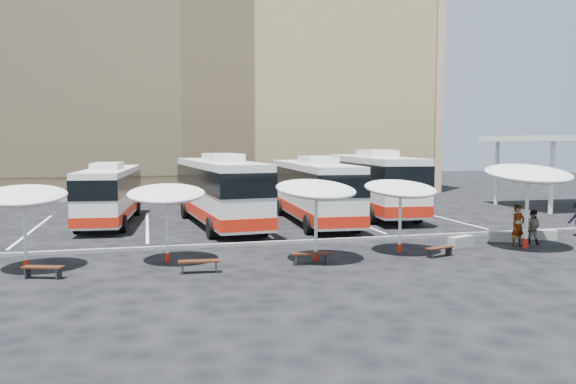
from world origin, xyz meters
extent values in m
plane|color=black|center=(0.00, 0.00, 0.00)|extent=(120.00, 120.00, 0.00)
cube|color=tan|center=(0.00, 32.00, 12.50)|extent=(42.00, 18.00, 25.00)
cube|color=tan|center=(0.00, 22.90, 12.00)|extent=(40.00, 0.30, 20.00)
cube|color=silver|center=(24.00, 10.00, 5.00)|extent=(10.00, 8.00, 0.40)
cylinder|color=silver|center=(20.00, 7.00, 2.40)|extent=(0.30, 0.30, 4.80)
cylinder|color=silver|center=(20.00, 13.00, 2.40)|extent=(0.30, 0.30, 4.80)
cube|color=black|center=(0.00, 0.50, 0.07)|extent=(34.00, 0.25, 0.15)
cube|color=white|center=(-12.00, 8.00, 0.01)|extent=(0.15, 12.00, 0.01)
cube|color=white|center=(-6.00, 8.00, 0.01)|extent=(0.15, 12.00, 0.01)
cube|color=white|center=(0.00, 8.00, 0.01)|extent=(0.15, 12.00, 0.01)
cube|color=white|center=(6.00, 8.00, 0.01)|extent=(0.15, 12.00, 0.01)
cube|color=white|center=(12.00, 8.00, 0.01)|extent=(0.15, 12.00, 0.01)
cube|color=silver|center=(-8.05, 9.66, 1.81)|extent=(3.30, 11.31, 2.79)
cube|color=black|center=(-8.05, 9.66, 2.37)|extent=(3.36, 11.37, 1.02)
cube|color=red|center=(-8.05, 9.66, 0.79)|extent=(3.36, 11.37, 0.51)
cube|color=red|center=(-7.55, 15.21, 1.11)|extent=(2.39, 0.40, 1.30)
cube|color=silver|center=(-8.13, 8.73, 3.39)|extent=(1.73, 2.91, 0.37)
cylinder|color=black|center=(-8.92, 13.00, 0.46)|extent=(0.41, 0.95, 0.93)
cylinder|color=black|center=(-6.60, 12.79, 0.46)|extent=(0.41, 0.95, 0.93)
cylinder|color=black|center=(-9.53, 6.06, 0.46)|extent=(0.41, 0.95, 0.93)
cylinder|color=black|center=(-7.22, 5.85, 0.46)|extent=(0.41, 0.95, 0.93)
cube|color=silver|center=(-2.01, 7.10, 2.09)|extent=(3.85, 13.03, 3.21)
cube|color=black|center=(-2.01, 7.10, 2.73)|extent=(3.92, 13.10, 1.18)
cube|color=red|center=(-2.01, 7.10, 0.91)|extent=(3.92, 13.10, 0.59)
cube|color=red|center=(-2.61, 13.49, 1.28)|extent=(2.75, 0.47, 1.50)
cube|color=silver|center=(-1.91, 6.03, 3.90)|extent=(2.00, 3.35, 0.43)
cylinder|color=black|center=(-3.69, 10.70, 0.53)|extent=(0.47, 1.10, 1.07)
cylinder|color=black|center=(-1.03, 10.95, 0.53)|extent=(0.47, 1.10, 1.07)
cylinder|color=black|center=(-2.95, 2.71, 0.53)|extent=(0.47, 1.10, 1.07)
cylinder|color=black|center=(-0.29, 2.96, 0.53)|extent=(0.47, 1.10, 1.07)
cube|color=silver|center=(3.50, 6.84, 2.00)|extent=(3.13, 12.38, 3.07)
cube|color=black|center=(3.50, 6.84, 2.61)|extent=(3.19, 12.45, 1.13)
cube|color=red|center=(3.50, 6.84, 0.87)|extent=(3.19, 12.45, 0.56)
cube|color=red|center=(3.79, 12.98, 1.23)|extent=(2.63, 0.33, 1.43)
cube|color=silver|center=(3.45, 5.82, 3.73)|extent=(1.78, 3.14, 0.41)
cylinder|color=black|center=(2.39, 10.48, 0.51)|extent=(0.41, 1.04, 1.02)
cylinder|color=black|center=(4.95, 10.36, 0.51)|extent=(0.41, 1.04, 1.02)
cylinder|color=black|center=(2.03, 2.81, 0.51)|extent=(0.41, 1.04, 1.02)
cylinder|color=black|center=(4.59, 2.69, 0.51)|extent=(0.41, 1.04, 1.02)
cube|color=silver|center=(8.34, 9.74, 2.16)|extent=(3.79, 13.45, 3.32)
cube|color=black|center=(8.34, 9.74, 2.82)|extent=(3.86, 13.53, 1.22)
cube|color=red|center=(8.34, 9.74, 0.94)|extent=(3.86, 13.53, 0.61)
cube|color=red|center=(8.85, 16.36, 1.33)|extent=(2.84, 0.44, 1.55)
cube|color=silver|center=(8.25, 8.64, 4.04)|extent=(2.02, 3.45, 0.44)
cylinder|color=black|center=(7.26, 13.71, 0.55)|extent=(0.47, 1.13, 1.11)
cylinder|color=black|center=(10.02, 13.49, 0.55)|extent=(0.47, 1.13, 1.11)
cylinder|color=black|center=(6.62, 5.43, 0.55)|extent=(0.47, 1.13, 1.11)
cylinder|color=black|center=(9.38, 5.22, 0.55)|extent=(0.47, 1.13, 1.11)
cylinder|color=silver|center=(-10.38, -2.30, 1.36)|extent=(0.13, 0.13, 2.72)
cylinder|color=red|center=(-10.38, -2.30, 0.18)|extent=(0.21, 0.21, 0.36)
ellipsoid|color=silver|center=(-10.38, -2.30, 2.77)|extent=(3.24, 3.28, 0.93)
cylinder|color=silver|center=(-5.24, -2.23, 1.34)|extent=(0.14, 0.14, 2.67)
cylinder|color=red|center=(-5.24, -2.23, 0.18)|extent=(0.21, 0.21, 0.36)
ellipsoid|color=silver|center=(-5.24, -2.23, 2.71)|extent=(3.29, 3.33, 0.91)
cylinder|color=silver|center=(0.51, -3.47, 1.41)|extent=(0.16, 0.16, 2.82)
cylinder|color=red|center=(0.51, -3.47, 0.19)|extent=(0.25, 0.25, 0.38)
ellipsoid|color=silver|center=(0.51, -3.47, 2.87)|extent=(3.82, 3.85, 0.97)
cylinder|color=silver|center=(4.51, -2.70, 1.35)|extent=(0.14, 0.14, 2.71)
cylinder|color=red|center=(4.51, -2.70, 0.18)|extent=(0.22, 0.22, 0.36)
ellipsoid|color=silver|center=(4.51, -2.70, 2.75)|extent=(3.37, 3.41, 0.93)
cylinder|color=silver|center=(10.41, -3.17, 1.64)|extent=(0.17, 0.17, 3.28)
cylinder|color=red|center=(10.41, -3.17, 0.22)|extent=(0.26, 0.26, 0.44)
ellipsoid|color=silver|center=(10.41, -3.17, 3.34)|extent=(4.06, 4.10, 1.12)
cube|color=black|center=(-9.53, -3.97, 0.40)|extent=(1.45, 0.80, 0.06)
cube|color=black|center=(-10.06, -3.79, 0.19)|extent=(0.17, 0.36, 0.38)
cube|color=black|center=(-9.00, -4.15, 0.19)|extent=(0.17, 0.36, 0.38)
cube|color=black|center=(-4.19, -4.45, 0.43)|extent=(1.53, 0.54, 0.06)
cube|color=black|center=(-4.79, -4.39, 0.20)|extent=(0.10, 0.38, 0.40)
cube|color=black|center=(-3.60, -4.50, 0.20)|extent=(0.10, 0.38, 0.40)
cube|color=black|center=(0.13, -4.06, 0.43)|extent=(1.55, 0.60, 0.06)
cube|color=black|center=(-0.47, -3.98, 0.20)|extent=(0.11, 0.39, 0.40)
cube|color=black|center=(0.73, -4.15, 0.20)|extent=(0.11, 0.39, 0.40)
cube|color=black|center=(5.71, -3.96, 0.38)|extent=(1.37, 0.73, 0.05)
cube|color=black|center=(5.21, -4.12, 0.18)|extent=(0.15, 0.34, 0.35)
cube|color=black|center=(6.22, -3.80, 0.18)|extent=(0.15, 0.34, 0.35)
cube|color=gray|center=(7.75, -2.21, 0.24)|extent=(1.37, 0.85, 0.49)
cube|color=gray|center=(10.47, -1.47, 0.24)|extent=(1.33, 0.87, 0.48)
cube|color=gray|center=(12.70, -1.41, 0.23)|extent=(1.31, 0.86, 0.47)
imported|color=black|center=(10.29, -2.75, 0.96)|extent=(0.76, 0.56, 1.92)
imported|color=black|center=(11.43, -2.31, 0.80)|extent=(0.96, 0.99, 1.60)
camera|label=1|loc=(-5.98, -24.58, 4.69)|focal=35.00mm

